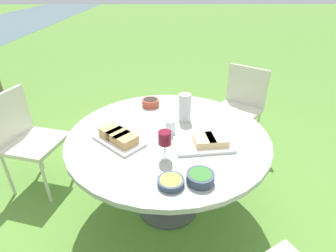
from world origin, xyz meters
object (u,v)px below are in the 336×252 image
object	(u,v)px
chair_far_back	(240,103)
water_pitcher	(185,107)
dining_table	(168,144)
chair_near_left	(25,134)
wine_glass	(165,139)

from	to	relation	value
chair_far_back	water_pitcher	world-z (taller)	water_pitcher
water_pitcher	dining_table	bearing A→B (deg)	147.09
chair_near_left	chair_far_back	xyz separation A→B (m)	(0.63, -2.01, 0.00)
dining_table	water_pitcher	distance (m)	0.31
dining_table	chair_far_back	distance (m)	1.24
water_pitcher	wine_glass	size ratio (longest dim) A/B	1.15
dining_table	chair_far_back	xyz separation A→B (m)	(0.96, -0.79, -0.11)
chair_far_back	wine_glass	world-z (taller)	wine_glass
dining_table	wine_glass	xyz separation A→B (m)	(-0.29, 0.02, 0.23)
water_pitcher	chair_far_back	bearing A→B (deg)	-41.25
chair_far_back	water_pitcher	distance (m)	1.04
chair_far_back	water_pitcher	xyz separation A→B (m)	(-0.75, 0.66, 0.30)
chair_far_back	wine_glass	distance (m)	1.53
water_pitcher	wine_glass	bearing A→B (deg)	162.69
chair_near_left	water_pitcher	world-z (taller)	water_pitcher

